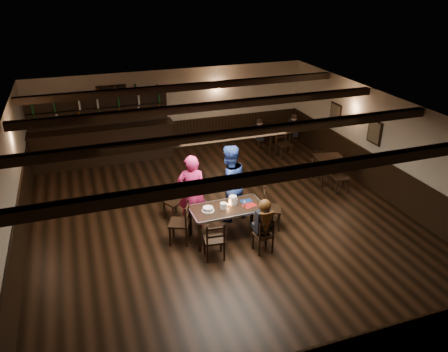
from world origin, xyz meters
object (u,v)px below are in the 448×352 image
object	(u,v)px
cake	(208,209)
bar_counter	(103,140)
chair_near_left	(215,238)
woman_pink	(192,192)
chair_near_right	(265,234)
man_blue	(229,183)
dining_table	(227,210)

from	to	relation	value
cake	bar_counter	xyz separation A→B (m)	(-1.76, 5.35, -0.07)
cake	bar_counter	world-z (taller)	bar_counter
chair_near_left	cake	size ratio (longest dim) A/B	3.17
woman_pink	bar_counter	xyz separation A→B (m)	(-1.59, 4.68, -0.18)
chair_near_left	chair_near_right	xyz separation A→B (m)	(1.07, -0.11, -0.05)
chair_near_right	man_blue	size ratio (longest dim) A/B	0.42
cake	bar_counter	size ratio (longest dim) A/B	0.06
man_blue	cake	bearing A→B (deg)	32.51
chair_near_left	woman_pink	bearing A→B (deg)	93.43
bar_counter	chair_near_right	bearing A→B (deg)	-66.11
chair_near_right	cake	xyz separation A→B (m)	(-0.99, 0.86, 0.32)
woman_pink	bar_counter	bearing A→B (deg)	-58.24
woman_pink	cake	size ratio (longest dim) A/B	6.49
man_blue	cake	world-z (taller)	man_blue
dining_table	cake	bearing A→B (deg)	-179.94
dining_table	cake	distance (m)	0.46
man_blue	dining_table	bearing A→B (deg)	55.42
chair_near_left	bar_counter	size ratio (longest dim) A/B	0.20
man_blue	bar_counter	bearing A→B (deg)	-73.67
chair_near_left	chair_near_right	distance (m)	1.08
chair_near_left	man_blue	bearing A→B (deg)	60.57
chair_near_left	woman_pink	size ratio (longest dim) A/B	0.49
dining_table	man_blue	xyz separation A→B (m)	(0.31, 0.76, 0.27)
chair_near_left	man_blue	xyz separation A→B (m)	(0.85, 1.50, 0.43)
man_blue	bar_counter	size ratio (longest dim) A/B	0.43
chair_near_left	man_blue	world-z (taller)	man_blue
chair_near_right	woman_pink	world-z (taller)	woman_pink
man_blue	cake	xyz separation A→B (m)	(-0.76, -0.76, -0.16)
chair_near_right	chair_near_left	bearing A→B (deg)	173.99
bar_counter	dining_table	bearing A→B (deg)	-67.54
chair_near_left	chair_near_right	world-z (taller)	chair_near_left
chair_near_right	dining_table	bearing A→B (deg)	122.12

